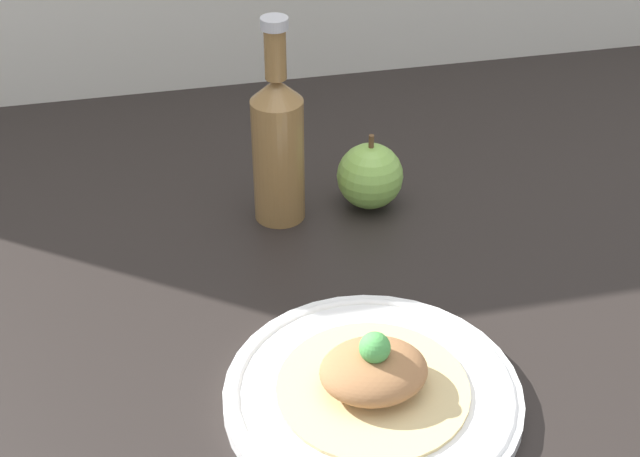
% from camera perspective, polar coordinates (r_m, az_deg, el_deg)
% --- Properties ---
extents(ground_plane, '(1.80, 1.10, 0.04)m').
position_cam_1_polar(ground_plane, '(0.98, 4.34, -4.22)').
color(ground_plane, black).
extents(plate, '(0.27, 0.27, 0.02)m').
position_cam_1_polar(plate, '(0.83, 3.38, -10.52)').
color(plate, white).
rests_on(plate, ground_plane).
extents(plated_food, '(0.18, 0.18, 0.07)m').
position_cam_1_polar(plated_food, '(0.81, 3.44, -9.30)').
color(plated_food, '#D6BC7F').
rests_on(plated_food, plate).
extents(cider_bottle, '(0.06, 0.06, 0.25)m').
position_cam_1_polar(cider_bottle, '(1.02, -2.71, 5.43)').
color(cider_bottle, olive).
rests_on(cider_bottle, ground_plane).
extents(apple, '(0.08, 0.08, 0.10)m').
position_cam_1_polar(apple, '(1.07, 3.22, 3.38)').
color(apple, '#84B74C').
rests_on(apple, ground_plane).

